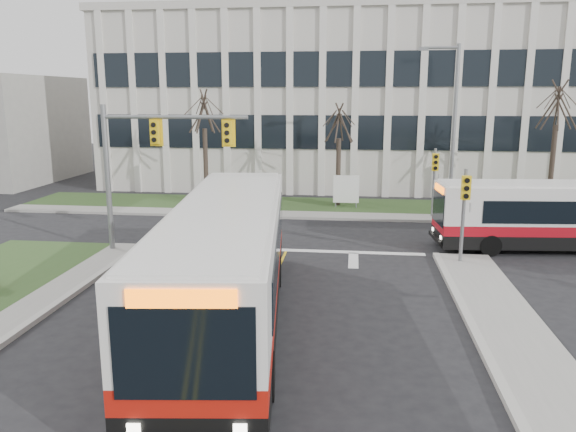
# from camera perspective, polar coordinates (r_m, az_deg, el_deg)

# --- Properties ---
(ground) EXTENTS (120.00, 120.00, 0.00)m
(ground) POSITION_cam_1_polar(r_m,az_deg,el_deg) (16.63, -4.05, -11.07)
(ground) COLOR black
(ground) RESTS_ON ground
(sidewalk_cross) EXTENTS (44.00, 1.60, 0.14)m
(sidewalk_cross) POSITION_cam_1_polar(r_m,az_deg,el_deg) (30.96, 10.44, -0.14)
(sidewalk_cross) COLOR #9E9B93
(sidewalk_cross) RESTS_ON ground
(building_lawn) EXTENTS (44.00, 5.00, 0.12)m
(building_lawn) POSITION_cam_1_polar(r_m,az_deg,el_deg) (33.70, 10.16, 0.85)
(building_lawn) COLOR #304D21
(building_lawn) RESTS_ON ground
(office_building) EXTENTS (40.00, 16.00, 12.00)m
(office_building) POSITION_cam_1_polar(r_m,az_deg,el_deg) (45.05, 9.59, 11.28)
(office_building) COLOR beige
(office_building) RESTS_ON ground
(mast_arm_signal) EXTENTS (6.11, 0.38, 6.20)m
(mast_arm_signal) POSITION_cam_1_polar(r_m,az_deg,el_deg) (23.87, -14.35, 6.27)
(mast_arm_signal) COLOR slate
(mast_arm_signal) RESTS_ON ground
(signal_pole_near) EXTENTS (0.34, 0.39, 3.80)m
(signal_pole_near) POSITION_cam_1_polar(r_m,az_deg,el_deg) (22.68, 17.49, 1.30)
(signal_pole_near) COLOR slate
(signal_pole_near) RESTS_ON ground
(signal_pole_far) EXTENTS (0.34, 0.39, 3.80)m
(signal_pole_far) POSITION_cam_1_polar(r_m,az_deg,el_deg) (30.96, 14.67, 4.24)
(signal_pole_far) COLOR slate
(signal_pole_far) RESTS_ON ground
(streetlight) EXTENTS (2.15, 0.25, 9.20)m
(streetlight) POSITION_cam_1_polar(r_m,az_deg,el_deg) (31.64, 16.24, 9.21)
(streetlight) COLOR slate
(streetlight) RESTS_ON ground
(directory_sign) EXTENTS (1.50, 0.12, 2.00)m
(directory_sign) POSITION_cam_1_polar(r_m,az_deg,el_deg) (32.95, 5.93, 2.68)
(directory_sign) COLOR slate
(directory_sign) RESTS_ON ground
(tree_left) EXTENTS (1.80, 1.80, 7.70)m
(tree_left) POSITION_cam_1_polar(r_m,az_deg,el_deg) (34.21, -8.51, 10.28)
(tree_left) COLOR #42352B
(tree_left) RESTS_ON ground
(tree_mid) EXTENTS (1.80, 1.80, 6.82)m
(tree_mid) POSITION_cam_1_polar(r_m,az_deg,el_deg) (33.26, 5.22, 9.22)
(tree_mid) COLOR #42352B
(tree_mid) RESTS_ON ground
(tree_right) EXTENTS (1.80, 1.80, 8.25)m
(tree_right) POSITION_cam_1_polar(r_m,az_deg,el_deg) (34.81, 25.71, 9.91)
(tree_right) COLOR #42352B
(tree_right) RESTS_ON ground
(bus_main) EXTENTS (4.30, 13.40, 3.51)m
(bus_main) POSITION_cam_1_polar(r_m,az_deg,el_deg) (16.22, -6.13, -5.10)
(bus_main) COLOR silver
(bus_main) RESTS_ON ground
(bus_cross) EXTENTS (10.92, 3.21, 2.87)m
(bus_cross) POSITION_cam_1_polar(r_m,az_deg,el_deg) (26.77, 26.30, -0.14)
(bus_cross) COLOR silver
(bus_cross) RESTS_ON ground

